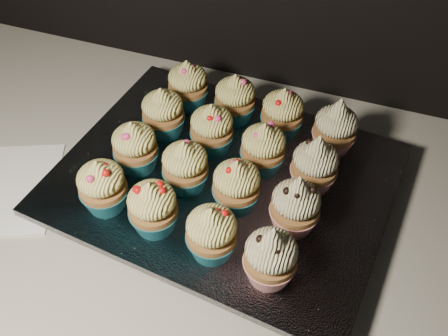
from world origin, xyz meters
The scene contains 20 objects.
cabinet centered at (0.00, 1.70, 0.43)m, with size 2.40×0.60×0.86m, color black.
worktop centered at (0.00, 1.70, 0.88)m, with size 2.44×0.64×0.04m, color beige.
baking_tray centered at (0.23, 1.73, 0.91)m, with size 0.42×0.32×0.02m, color black.
foil_lining centered at (0.23, 1.73, 0.93)m, with size 0.45×0.35×0.01m, color silver.
cupcake_0 centered at (0.10, 1.63, 0.97)m, with size 0.06×0.06×0.08m.
cupcake_1 centered at (0.17, 1.62, 0.97)m, with size 0.06×0.06×0.08m.
cupcake_2 centered at (0.26, 1.61, 0.97)m, with size 0.06×0.06×0.08m.
cupcake_3 centered at (0.33, 1.60, 0.97)m, with size 0.06×0.06×0.10m.
cupcake_4 centered at (0.11, 1.71, 0.97)m, with size 0.06×0.06×0.08m.
cupcake_5 centered at (0.19, 1.70, 0.97)m, with size 0.06×0.06×0.08m.
cupcake_6 centered at (0.26, 1.69, 0.97)m, with size 0.06×0.06×0.08m.
cupcake_7 centered at (0.34, 1.68, 0.97)m, with size 0.06×0.06×0.10m.
cupcake_8 centered at (0.11, 1.78, 0.97)m, with size 0.06×0.06×0.08m.
cupcake_9 centered at (0.19, 1.78, 0.97)m, with size 0.06×0.06×0.08m.
cupcake_10 centered at (0.27, 1.76, 0.97)m, with size 0.06×0.06×0.08m.
cupcake_11 centered at (0.35, 1.75, 0.97)m, with size 0.06×0.06×0.10m.
cupcake_12 centered at (0.12, 1.86, 0.97)m, with size 0.06×0.06×0.08m.
cupcake_13 centered at (0.20, 1.85, 0.97)m, with size 0.06×0.06×0.08m.
cupcake_14 centered at (0.28, 1.84, 0.97)m, with size 0.06×0.06×0.08m.
cupcake_15 centered at (0.36, 1.83, 0.97)m, with size 0.06×0.06×0.10m.
Camera 1 is at (0.38, 1.29, 1.46)m, focal length 40.00 mm.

